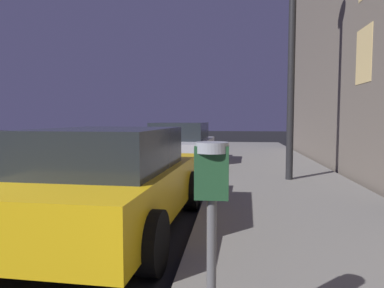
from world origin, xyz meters
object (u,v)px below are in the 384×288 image
(car_yellow_cab, at_px, (111,180))
(car_silver, at_px, (180,146))
(parking_meter, at_px, (212,196))
(street_lamp, at_px, (293,8))

(car_yellow_cab, xyz_separation_m, car_silver, (0.00, 6.25, -0.01))
(parking_meter, relative_size, car_silver, 0.31)
(car_yellow_cab, relative_size, car_silver, 1.00)
(street_lamp, bearing_deg, car_silver, 138.40)
(car_silver, bearing_deg, car_yellow_cab, -90.02)
(car_yellow_cab, xyz_separation_m, street_lamp, (2.96, 3.62, 3.32))
(car_silver, relative_size, street_lamp, 0.69)
(car_yellow_cab, relative_size, street_lamp, 0.70)
(car_yellow_cab, bearing_deg, street_lamp, 50.73)
(car_yellow_cab, distance_m, street_lamp, 5.74)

